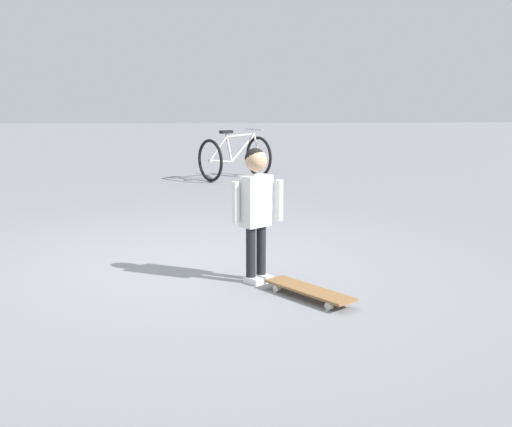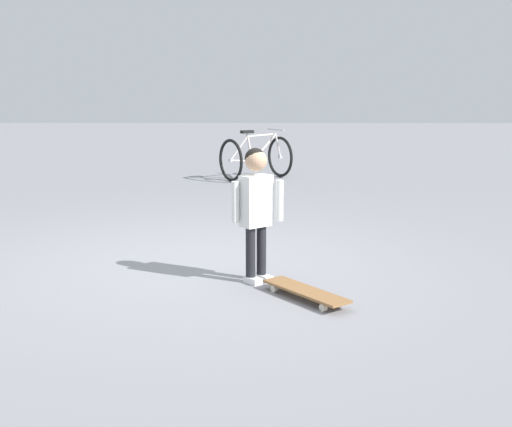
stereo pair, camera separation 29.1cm
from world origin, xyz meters
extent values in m
plane|color=gray|center=(0.00, 0.00, 0.00)|extent=(50.00, 50.00, 0.00)
cylinder|color=black|center=(-0.46, -0.59, 0.24)|extent=(0.08, 0.08, 0.42)
cube|color=white|center=(-0.48, -0.61, 0.03)|extent=(0.17, 0.16, 0.05)
cylinder|color=black|center=(-0.53, -0.50, 0.24)|extent=(0.08, 0.08, 0.42)
cube|color=white|center=(-0.55, -0.52, 0.03)|extent=(0.17, 0.16, 0.05)
cube|color=white|center=(-0.49, -0.55, 0.65)|extent=(0.26, 0.27, 0.40)
cylinder|color=white|center=(-0.47, -0.73, 0.65)|extent=(0.06, 0.06, 0.32)
cylinder|color=white|center=(-0.54, -0.39, 0.65)|extent=(0.06, 0.06, 0.32)
sphere|color=tan|center=(-0.49, -0.55, 0.96)|extent=(0.17, 0.17, 0.17)
sphere|color=black|center=(-0.48, -0.54, 0.98)|extent=(0.16, 0.16, 0.16)
cube|color=olive|center=(-0.93, -0.91, 0.07)|extent=(0.72, 0.62, 0.02)
cube|color=#B7B7BC|center=(-1.14, -1.08, 0.05)|extent=(0.09, 0.11, 0.02)
cube|color=#B7B7BC|center=(-0.73, -0.75, 0.05)|extent=(0.09, 0.11, 0.02)
cylinder|color=beige|center=(-1.10, -1.13, 0.03)|extent=(0.06, 0.06, 0.06)
cylinder|color=beige|center=(-1.19, -1.02, 0.03)|extent=(0.06, 0.06, 0.06)
cylinder|color=beige|center=(-0.68, -0.81, 0.03)|extent=(0.06, 0.06, 0.06)
cylinder|color=beige|center=(-0.77, -0.69, 0.03)|extent=(0.06, 0.06, 0.06)
torus|color=black|center=(5.77, -0.90, 0.36)|extent=(0.61, 0.45, 0.71)
torus|color=black|center=(5.19, -0.06, 0.36)|extent=(0.61, 0.45, 0.71)
cylinder|color=#B7B7BC|center=(5.77, -0.90, 0.36)|extent=(0.08, 0.08, 0.06)
cylinder|color=#B7B7BC|center=(5.19, -0.06, 0.36)|extent=(0.08, 0.08, 0.06)
cylinder|color=silver|center=(5.57, -0.61, 0.53)|extent=(0.33, 0.45, 0.48)
cylinder|color=silver|center=(5.55, -0.57, 0.75)|extent=(0.37, 0.51, 0.06)
cylinder|color=silver|center=(5.41, -0.37, 0.54)|extent=(0.11, 0.14, 0.48)
cylinder|color=silver|center=(5.31, -0.24, 0.33)|extent=(0.27, 0.37, 0.08)
cylinder|color=silver|center=(5.28, -0.20, 0.55)|extent=(0.22, 0.30, 0.40)
cylinder|color=silver|center=(5.74, -0.86, 0.56)|extent=(0.10, 0.13, 0.41)
cube|color=black|center=(5.38, -0.33, 0.82)|extent=(0.21, 0.24, 0.05)
cylinder|color=#B7B7BC|center=(5.71, -0.82, 0.84)|extent=(0.39, 0.28, 0.02)
camera|label=1|loc=(-5.34, -0.31, 1.49)|focal=44.54mm
camera|label=2|loc=(-5.35, -0.60, 1.49)|focal=44.54mm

